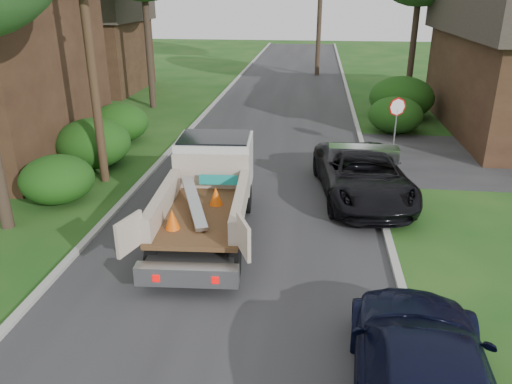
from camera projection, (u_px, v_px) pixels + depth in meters
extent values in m
plane|color=#154413|center=(233.00, 257.00, 12.88)|extent=(120.00, 120.00, 0.00)
cube|color=#28282B|center=(269.00, 146.00, 22.08)|extent=(8.00, 90.00, 0.02)
cube|color=#9E9E99|center=(179.00, 141.00, 22.50)|extent=(0.20, 90.00, 0.12)
cube|color=#9E9E99|center=(363.00, 148.00, 21.61)|extent=(0.20, 90.00, 0.12)
cylinder|color=slate|center=(395.00, 134.00, 20.22)|extent=(0.06, 0.06, 2.00)
cylinder|color=#B20A0A|center=(397.00, 107.00, 19.80)|extent=(0.71, 0.32, 0.76)
cylinder|color=#382619|center=(88.00, 37.00, 16.20)|extent=(0.30, 0.30, 10.00)
cube|color=#352015|center=(88.00, 56.00, 33.74)|extent=(7.00, 7.00, 4.50)
cube|color=#332B26|center=(82.00, 10.00, 32.63)|extent=(7.56, 7.56, 1.40)
ellipsoid|color=#1A430F|center=(57.00, 179.00, 16.03)|extent=(2.34, 2.34, 1.53)
ellipsoid|color=#1A430F|center=(93.00, 143.00, 19.22)|extent=(2.86, 2.86, 1.87)
ellipsoid|color=#1A430F|center=(119.00, 123.00, 22.50)|extent=(2.60, 2.60, 1.70)
ellipsoid|color=#1A430F|center=(395.00, 115.00, 23.89)|extent=(2.60, 2.60, 1.70)
ellipsoid|color=#1A430F|center=(401.00, 98.00, 26.48)|extent=(3.38, 3.38, 2.21)
cylinder|color=#2D2119|center=(147.00, 27.00, 27.64)|extent=(0.36, 0.36, 9.00)
cylinder|color=#2D2119|center=(415.00, 30.00, 28.87)|extent=(0.36, 0.36, 8.50)
cylinder|color=#2D2119|center=(320.00, 3.00, 38.19)|extent=(0.36, 0.36, 11.00)
cylinder|color=black|center=(185.00, 197.00, 15.45)|extent=(0.36, 0.92, 0.90)
cylinder|color=black|center=(246.00, 199.00, 15.35)|extent=(0.36, 0.92, 0.90)
cylinder|color=black|center=(154.00, 259.00, 11.92)|extent=(0.36, 0.92, 0.90)
cylinder|color=black|center=(234.00, 261.00, 11.82)|extent=(0.36, 0.92, 0.90)
cube|color=black|center=(206.00, 218.00, 13.66)|extent=(2.36, 5.93, 0.24)
cube|color=silver|center=(215.00, 162.00, 15.28)|extent=(2.31, 1.94, 1.56)
cube|color=black|center=(215.00, 145.00, 15.07)|extent=(2.15, 1.78, 0.55)
cube|color=#472D19|center=(202.00, 216.00, 12.87)|extent=(2.42, 3.74, 0.12)
cube|color=beige|center=(211.00, 172.00, 14.33)|extent=(2.21, 0.23, 1.00)
cube|color=beige|center=(162.00, 202.00, 12.79)|extent=(0.46, 3.42, 0.60)
cube|color=beige|center=(240.00, 204.00, 12.69)|extent=(0.46, 3.42, 0.60)
cube|color=silver|center=(187.00, 275.00, 11.05)|extent=(2.32, 0.49, 0.45)
cube|color=#B20505|center=(156.00, 278.00, 10.91)|extent=(0.16, 0.05, 0.16)
cube|color=#B20505|center=(215.00, 280.00, 10.84)|extent=(0.16, 0.05, 0.16)
cube|color=beige|center=(129.00, 234.00, 10.91)|extent=(0.33, 0.89, 0.80)
cube|color=beige|center=(244.00, 237.00, 10.78)|extent=(0.43, 0.86, 0.80)
cube|color=silver|center=(194.00, 202.00, 12.85)|extent=(1.23, 2.53, 0.46)
cone|color=#F2590A|center=(172.00, 219.00, 11.95)|extent=(0.38, 0.38, 0.50)
cone|color=#F2590A|center=(216.00, 196.00, 13.29)|extent=(0.38, 0.38, 0.50)
cube|color=#148C84|center=(218.00, 180.00, 14.14)|extent=(1.11, 0.16, 0.28)
imported|color=black|center=(362.00, 174.00, 16.33)|extent=(3.38, 6.07, 1.60)
imported|color=black|center=(424.00, 379.00, 7.72)|extent=(2.68, 5.75, 1.63)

